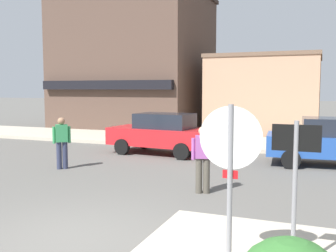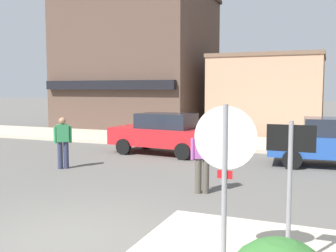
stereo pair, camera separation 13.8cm
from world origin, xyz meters
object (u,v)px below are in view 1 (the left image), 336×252
at_px(parked_car_nearest, 162,133).
at_px(parked_car_second, 333,141).
at_px(stop_sign, 230,165).
at_px(pedestrian_crossing_near, 203,157).
at_px(one_way_sign, 295,181).
at_px(pedestrian_crossing_far, 62,141).

height_order(parked_car_nearest, parked_car_second, same).
bearing_deg(stop_sign, pedestrian_crossing_near, 111.08).
bearing_deg(parked_car_second, pedestrian_crossing_near, -122.20).
xyz_separation_m(stop_sign, parked_car_nearest, (-4.58, 8.86, -0.71)).
relative_size(one_way_sign, pedestrian_crossing_far, 1.30).
height_order(one_way_sign, parked_car_nearest, one_way_sign).
bearing_deg(pedestrian_crossing_near, parked_car_second, 57.80).
relative_size(pedestrian_crossing_near, pedestrian_crossing_far, 1.00).
xyz_separation_m(one_way_sign, pedestrian_crossing_near, (-2.31, 3.74, -0.46)).
xyz_separation_m(one_way_sign, parked_car_second, (0.65, 8.45, -0.52)).
distance_m(stop_sign, parked_car_second, 8.79).
height_order(stop_sign, pedestrian_crossing_near, stop_sign).
bearing_deg(pedestrian_crossing_far, one_way_sign, -34.23).
relative_size(stop_sign, pedestrian_crossing_far, 1.43).
distance_m(parked_car_nearest, parked_car_second, 6.02).
height_order(one_way_sign, pedestrian_crossing_near, one_way_sign).
xyz_separation_m(stop_sign, pedestrian_crossing_near, (-1.52, 3.94, -0.65)).
height_order(parked_car_nearest, pedestrian_crossing_near, pedestrian_crossing_near).
relative_size(stop_sign, parked_car_nearest, 0.56).
distance_m(stop_sign, parked_car_nearest, 10.00).
bearing_deg(one_way_sign, parked_car_second, 85.60).
bearing_deg(parked_car_nearest, stop_sign, -62.69).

